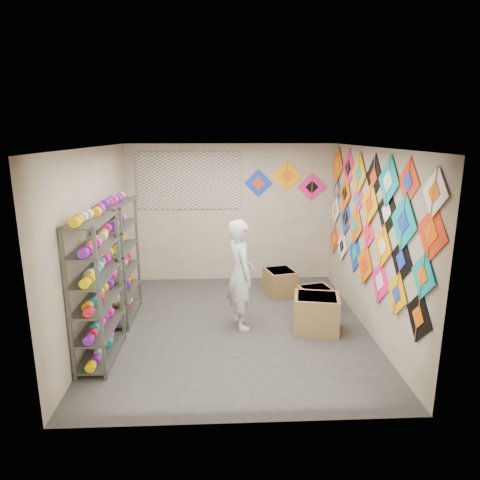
{
  "coord_description": "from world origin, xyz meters",
  "views": [
    {
      "loc": [
        -0.2,
        -6.05,
        2.9
      ],
      "look_at": [
        0.1,
        0.3,
        1.3
      ],
      "focal_mm": 32.0,
      "sensor_mm": 36.0,
      "label": 1
    }
  ],
  "objects_px": {
    "carton_c": "(280,282)",
    "carton_a": "(316,313)",
    "shelf_rack_front": "(97,290)",
    "shelf_rack_back": "(120,261)",
    "carton_b": "(315,299)",
    "shopkeeper": "(240,274)"
  },
  "relations": [
    {
      "from": "carton_a",
      "to": "shopkeeper",
      "type": "bearing_deg",
      "value": -179.06
    },
    {
      "from": "carton_a",
      "to": "shelf_rack_front",
      "type": "bearing_deg",
      "value": -156.16
    },
    {
      "from": "carton_a",
      "to": "carton_c",
      "type": "bearing_deg",
      "value": 114.1
    },
    {
      "from": "shelf_rack_front",
      "to": "carton_a",
      "type": "relative_size",
      "value": 2.88
    },
    {
      "from": "carton_a",
      "to": "carton_b",
      "type": "relative_size",
      "value": 1.33
    },
    {
      "from": "carton_b",
      "to": "shelf_rack_front",
      "type": "bearing_deg",
      "value": -170.42
    },
    {
      "from": "shelf_rack_front",
      "to": "shelf_rack_back",
      "type": "distance_m",
      "value": 1.3
    },
    {
      "from": "shelf_rack_back",
      "to": "shopkeeper",
      "type": "relative_size",
      "value": 1.14
    },
    {
      "from": "carton_b",
      "to": "shelf_rack_back",
      "type": "bearing_deg",
      "value": 167.48
    },
    {
      "from": "shopkeeper",
      "to": "shelf_rack_front",
      "type": "bearing_deg",
      "value": 99.17
    },
    {
      "from": "shopkeeper",
      "to": "carton_c",
      "type": "distance_m",
      "value": 1.61
    },
    {
      "from": "shelf_rack_back",
      "to": "carton_a",
      "type": "distance_m",
      "value": 3.14
    },
    {
      "from": "shopkeeper",
      "to": "carton_a",
      "type": "height_order",
      "value": "shopkeeper"
    },
    {
      "from": "carton_a",
      "to": "carton_c",
      "type": "relative_size",
      "value": 1.21
    },
    {
      "from": "shelf_rack_front",
      "to": "carton_a",
      "type": "xyz_separation_m",
      "value": [
        3.0,
        0.68,
        -0.68
      ]
    },
    {
      "from": "shelf_rack_front",
      "to": "carton_a",
      "type": "distance_m",
      "value": 3.15
    },
    {
      "from": "carton_c",
      "to": "carton_a",
      "type": "bearing_deg",
      "value": -91.39
    },
    {
      "from": "shopkeeper",
      "to": "carton_a",
      "type": "distance_m",
      "value": 1.28
    },
    {
      "from": "carton_a",
      "to": "carton_b",
      "type": "height_order",
      "value": "carton_a"
    },
    {
      "from": "shelf_rack_front",
      "to": "carton_c",
      "type": "distance_m",
      "value": 3.5
    },
    {
      "from": "shelf_rack_front",
      "to": "shopkeeper",
      "type": "height_order",
      "value": "shelf_rack_front"
    },
    {
      "from": "carton_b",
      "to": "carton_c",
      "type": "relative_size",
      "value": 0.91
    }
  ]
}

